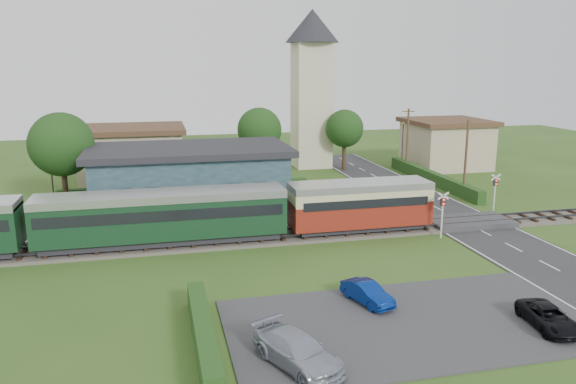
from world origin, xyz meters
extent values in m
plane|color=#2D4C19|center=(0.00, 0.00, 0.00)|extent=(120.00, 120.00, 0.00)
cube|color=#4C443D|center=(0.00, 2.00, 0.10)|extent=(76.00, 3.20, 0.20)
cube|color=#3F3F47|center=(0.00, 1.28, 0.42)|extent=(76.00, 0.08, 0.15)
cube|color=#3F3F47|center=(0.00, 2.72, 0.42)|extent=(76.00, 0.08, 0.15)
cube|color=#28282B|center=(10.00, 0.00, 0.03)|extent=(6.00, 70.00, 0.05)
cube|color=#333335|center=(-1.50, -12.00, 0.04)|extent=(17.00, 9.00, 0.08)
cube|color=#333335|center=(10.00, 2.00, 0.23)|extent=(6.20, 3.40, 0.45)
cube|color=gray|center=(-10.00, 5.20, 0.23)|extent=(30.00, 3.00, 0.45)
cube|color=beige|center=(-18.00, 5.20, 1.65)|extent=(2.00, 2.00, 2.40)
cube|color=#232328|center=(-18.00, 5.20, 2.93)|extent=(2.30, 2.30, 0.15)
cube|color=#1F4048|center=(-10.00, 11.00, 2.40)|extent=(15.00, 8.00, 4.80)
cube|color=#232328|center=(-10.00, 11.00, 5.05)|extent=(16.00, 9.00, 0.50)
cube|color=#232328|center=(-10.00, 7.06, 1.10)|extent=(1.20, 0.12, 2.20)
cube|color=black|center=(-15.00, 7.06, 2.40)|extent=(1.00, 0.12, 1.20)
cube|color=black|center=(-13.00, 7.06, 2.40)|extent=(1.00, 0.12, 1.20)
cube|color=black|center=(-7.00, 7.06, 2.40)|extent=(1.00, 0.12, 1.20)
cube|color=black|center=(-5.00, 7.06, 2.40)|extent=(1.00, 0.12, 1.20)
cube|color=#232328|center=(1.26, 2.00, 0.59)|extent=(9.00, 2.20, 0.50)
cube|color=maroon|center=(1.26, 2.00, 1.59)|extent=(10.00, 2.80, 1.80)
cube|color=beige|center=(1.26, 2.00, 2.84)|extent=(10.00, 2.82, 0.90)
cube|color=black|center=(1.26, 2.00, 2.49)|extent=(9.00, 2.88, 0.60)
cube|color=#B4B4B4|center=(1.26, 2.00, 3.49)|extent=(10.00, 2.90, 0.45)
cube|color=#232328|center=(-12.34, 2.00, 0.59)|extent=(15.20, 2.20, 0.50)
cube|color=#11321B|center=(-12.34, 2.00, 2.09)|extent=(16.00, 2.80, 2.60)
cube|color=black|center=(-12.34, 2.00, 2.49)|extent=(15.40, 2.86, 0.70)
cube|color=#B4B4B4|center=(-12.34, 2.00, 3.49)|extent=(16.00, 2.90, 0.50)
cube|color=beige|center=(5.00, 28.00, 7.00)|extent=(4.00, 4.00, 14.00)
cone|color=#232328|center=(5.00, 28.00, 15.80)|extent=(6.00, 6.00, 3.60)
cube|color=tan|center=(-15.00, 25.00, 2.50)|extent=(10.00, 8.00, 5.00)
cube|color=#472D1E|center=(-15.00, 25.00, 5.25)|extent=(10.80, 8.80, 0.50)
cube|color=tan|center=(20.00, 24.00, 2.50)|extent=(8.00, 8.00, 5.00)
cube|color=#472D1E|center=(20.00, 24.00, 5.25)|extent=(8.80, 8.80, 0.50)
cube|color=#193814|center=(-11.00, -12.00, 0.60)|extent=(0.80, 9.00, 1.20)
cube|color=#193814|center=(14.20, 16.00, 0.60)|extent=(0.80, 18.00, 1.20)
cube|color=#193814|center=(-10.00, 15.50, 0.65)|extent=(22.00, 0.80, 1.30)
cylinder|color=#332316|center=(-20.00, 14.00, 2.06)|extent=(0.44, 0.44, 4.12)
sphere|color=#143311|center=(-20.00, 14.00, 5.40)|extent=(5.20, 5.20, 5.20)
cylinder|color=#332316|center=(-2.00, 23.00, 1.93)|extent=(0.44, 0.44, 3.85)
sphere|color=#143311|center=(-2.00, 23.00, 5.04)|extent=(4.60, 4.60, 4.60)
cylinder|color=#332316|center=(8.00, 25.00, 1.79)|extent=(0.44, 0.44, 3.58)
sphere|color=#143311|center=(8.00, 25.00, 4.68)|extent=(4.20, 4.20, 4.20)
cylinder|color=#473321|center=(14.20, 10.00, 3.50)|extent=(0.22, 0.22, 7.00)
cube|color=#473321|center=(14.20, 10.00, 6.70)|extent=(1.40, 0.10, 0.10)
cylinder|color=#473321|center=(14.20, 22.00, 3.50)|extent=(0.22, 0.22, 7.00)
cube|color=#473321|center=(14.20, 22.00, 6.70)|extent=(1.40, 0.10, 0.10)
cylinder|color=silver|center=(6.40, -0.40, 1.50)|extent=(0.12, 0.12, 3.00)
cube|color=#232328|center=(6.40, -0.40, 2.60)|extent=(0.35, 0.18, 0.55)
sphere|color=#FF190C|center=(6.40, -0.52, 2.75)|extent=(0.14, 0.14, 0.14)
sphere|color=#FF190C|center=(6.40, -0.52, 2.45)|extent=(0.14, 0.14, 0.14)
cube|color=silver|center=(6.40, -0.40, 3.00)|extent=(0.84, 0.05, 0.55)
cube|color=silver|center=(6.40, -0.40, 3.00)|extent=(0.84, 0.05, 0.55)
cylinder|color=silver|center=(13.60, 4.40, 1.50)|extent=(0.12, 0.12, 3.00)
cube|color=#232328|center=(13.60, 4.40, 2.60)|extent=(0.35, 0.18, 0.55)
sphere|color=#FF190C|center=(13.60, 4.28, 2.75)|extent=(0.14, 0.14, 0.14)
sphere|color=#FF190C|center=(13.60, 4.28, 2.45)|extent=(0.14, 0.14, 0.14)
cube|color=silver|center=(13.60, 4.40, 3.00)|extent=(0.84, 0.05, 0.55)
cube|color=silver|center=(13.60, 4.40, 3.00)|extent=(0.84, 0.05, 0.55)
cylinder|color=#3F3F47|center=(-22.00, 20.00, 2.50)|extent=(0.14, 0.14, 5.00)
sphere|color=orange|center=(-22.00, 20.00, 5.00)|extent=(0.30, 0.30, 0.30)
cylinder|color=#3F3F47|center=(16.00, 27.00, 2.50)|extent=(0.14, 0.14, 5.00)
sphere|color=orange|center=(16.00, 27.00, 5.00)|extent=(0.30, 0.30, 0.30)
imported|color=navy|center=(9.82, 10.13, 0.58)|extent=(3.33, 2.30, 1.05)
imported|color=navy|center=(-2.59, -9.50, 0.61)|extent=(2.03, 3.39, 1.06)
imported|color=#9A9EB0|center=(-7.50, -14.50, 0.73)|extent=(3.51, 4.83, 1.30)
imported|color=black|center=(4.50, -13.94, 0.58)|extent=(2.05, 3.73, 0.99)
imported|color=gray|center=(-2.77, 5.16, 1.31)|extent=(0.69, 0.52, 1.73)
imported|color=gray|center=(-17.61, 4.91, 1.19)|extent=(0.80, 0.88, 1.47)
camera|label=1|loc=(-12.57, -34.16, 11.97)|focal=35.00mm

